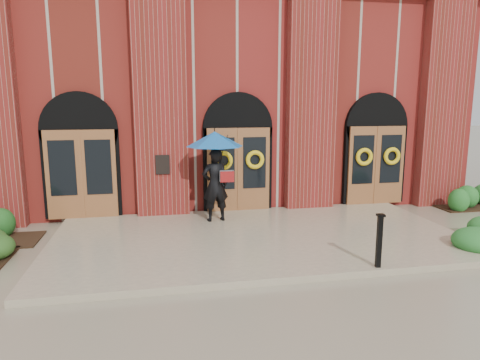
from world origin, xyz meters
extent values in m
plane|color=gray|center=(0.00, 0.00, 0.00)|extent=(90.00, 90.00, 0.00)
cube|color=tan|center=(0.00, 0.15, 0.07)|extent=(10.00, 5.30, 0.15)
cube|color=maroon|center=(0.00, 8.90, 3.50)|extent=(16.00, 12.00, 7.00)
cube|color=black|center=(-2.25, 2.47, 1.65)|extent=(0.40, 0.05, 0.55)
cube|color=maroon|center=(-2.25, 2.73, 3.50)|extent=(1.50, 0.45, 7.00)
cube|color=maroon|center=(2.25, 2.73, 3.50)|extent=(1.50, 0.45, 7.00)
cube|color=maroon|center=(6.75, 2.73, 3.50)|extent=(1.50, 0.45, 7.00)
cube|color=brown|center=(-4.50, 2.71, 1.40)|extent=(1.90, 0.10, 2.50)
cylinder|color=black|center=(-4.50, 2.85, 2.65)|extent=(2.10, 0.22, 2.10)
cube|color=brown|center=(0.00, 2.71, 1.40)|extent=(1.90, 0.10, 2.50)
cylinder|color=black|center=(0.00, 2.85, 2.65)|extent=(2.10, 0.22, 2.10)
cube|color=brown|center=(4.50, 2.71, 1.40)|extent=(1.90, 0.10, 2.50)
cylinder|color=black|center=(4.50, 2.85, 2.65)|extent=(2.10, 0.22, 2.10)
torus|color=yellow|center=(-0.48, 2.59, 1.70)|extent=(0.57, 0.13, 0.57)
torus|color=yellow|center=(0.48, 2.59, 1.70)|extent=(0.57, 0.13, 0.57)
torus|color=yellow|center=(4.02, 2.59, 1.70)|extent=(0.57, 0.13, 0.57)
torus|color=yellow|center=(4.98, 2.59, 1.70)|extent=(0.57, 0.13, 0.57)
imported|color=black|center=(-0.86, 1.67, 1.16)|extent=(0.80, 0.59, 2.01)
cone|color=#165FAB|center=(-0.86, 1.67, 2.42)|extent=(1.78, 1.78, 0.40)
cylinder|color=black|center=(-0.81, 1.62, 1.89)|extent=(0.02, 0.02, 0.66)
cube|color=#96999B|center=(-0.56, 1.51, 1.42)|extent=(0.40, 0.24, 0.30)
cube|color=maroon|center=(-0.56, 1.40, 1.42)|extent=(0.38, 0.08, 0.30)
cube|color=black|center=(1.85, -2.35, 0.67)|extent=(0.11, 0.11, 1.05)
cube|color=black|center=(1.85, -2.35, 1.22)|extent=(0.17, 0.17, 0.04)
ellipsoid|color=#215E21|center=(8.00, 2.20, 0.35)|extent=(2.71, 1.08, 0.70)
ellipsoid|color=#226024|center=(5.10, -1.24, 0.28)|extent=(1.59, 1.37, 0.56)
camera|label=1|loc=(-2.44, -9.77, 3.41)|focal=32.00mm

